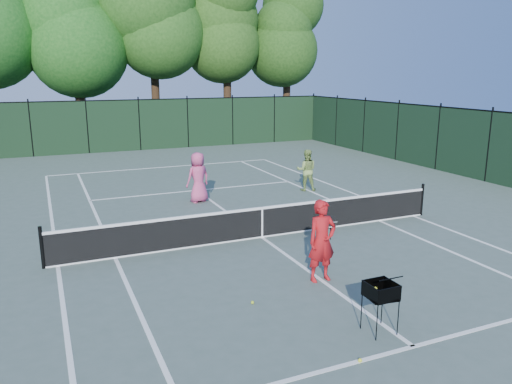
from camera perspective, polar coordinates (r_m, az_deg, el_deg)
name	(u,v)px	position (r m, az deg, el deg)	size (l,w,h in m)	color
ground	(262,237)	(14.40, 0.68, -5.21)	(90.00, 90.00, 0.00)	#4A5A51
sideline_doubles_left	(58,266)	(13.26, -21.70, -7.88)	(0.10, 23.77, 0.01)	white
sideline_doubles_right	(413,216)	(17.29, 17.52, -2.62)	(0.10, 23.77, 0.01)	white
sideline_singles_left	(115,258)	(13.34, -15.79, -7.28)	(0.10, 23.77, 0.01)	white
sideline_singles_right	(379,221)	(16.44, 13.90, -3.21)	(0.10, 23.77, 0.01)	white
baseline_far	(165,167)	(25.37, -10.41, 2.82)	(10.97, 0.10, 0.01)	white
service_line_near	(413,346)	(9.44, 17.55, -16.48)	(8.23, 0.10, 0.01)	white
service_line_far	(197,190)	(20.18, -6.79, 0.20)	(8.23, 0.10, 0.01)	white
center_service_line	(262,237)	(14.40, 0.68, -5.20)	(0.10, 12.80, 0.01)	white
tennis_net	(262,222)	(14.25, 0.69, -3.40)	(11.69, 0.09, 1.06)	black
fence_far	(140,125)	(31.10, -13.17, 7.42)	(24.00, 0.05, 3.00)	black
tree_2	(73,21)	(34.46, -20.14, 17.92)	(6.00, 6.00, 12.40)	black
tree_3	(151,4)	(35.82, -11.87, 20.30)	(7.00, 7.00, 14.45)	black
tree_4	(226,20)	(36.46, -3.41, 19.06)	(6.20, 6.20, 12.97)	black
tree_5	(288,29)	(38.88, 3.62, 18.07)	(5.80, 5.80, 12.23)	black
coach	(322,241)	(11.34, 7.55, -5.55)	(0.94, 0.63, 1.88)	#B31419
player_pink	(198,177)	(18.19, -6.63, 1.67)	(1.01, 0.79, 1.83)	#CB477A
player_green	(306,170)	(19.98, 5.79, 2.51)	(1.00, 0.91, 1.65)	#87A552
ball_hopper	(381,291)	(9.39, 14.10, -10.89)	(0.57, 0.57, 0.96)	black
loose_ball_near_cart	(360,360)	(8.78, 11.81, -18.31)	(0.07, 0.07, 0.07)	yellow
loose_ball_midcourt	(252,302)	(10.46, -0.41, -12.50)	(0.07, 0.07, 0.07)	#ADCA29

